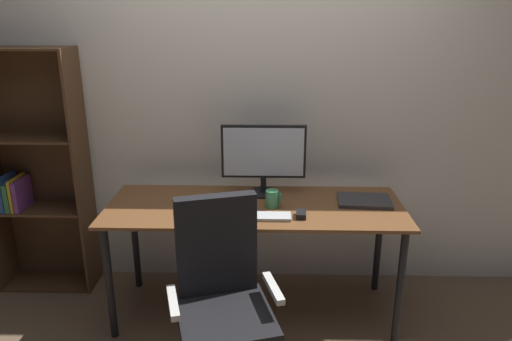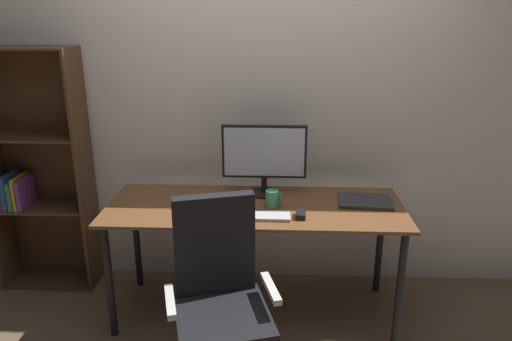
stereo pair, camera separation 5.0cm
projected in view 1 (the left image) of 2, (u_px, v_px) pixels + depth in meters
The scene contains 10 objects.
ground_plane at pixel (255, 310), 3.10m from camera, with size 12.00×12.00×0.00m, color brown.
back_wall at pixel (257, 99), 3.18m from camera, with size 6.40×0.10×2.60m, color silver.
desk at pixel (255, 217), 2.89m from camera, with size 1.79×0.68×0.74m.
monitor at pixel (264, 155), 2.98m from camera, with size 0.53×0.20×0.45m.
keyboard at pixel (265, 216), 2.69m from camera, with size 0.29×0.11×0.02m, color #B7BABC.
mouse at pixel (301, 214), 2.70m from camera, with size 0.06×0.10×0.03m, color black.
coffee_mug at pixel (272, 199), 2.83m from camera, with size 0.09×0.08×0.11m.
laptop at pixel (364, 201), 2.91m from camera, with size 0.32×0.23×0.02m, color #2D2D30.
office_chair at pixel (223, 310), 2.32m from camera, with size 0.57×0.56×1.01m.
bookshelf at pixel (36, 175), 3.20m from camera, with size 0.64×0.28×1.65m.
Camera 1 is at (0.07, -2.66, 1.84)m, focal length 33.36 mm.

